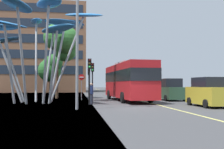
# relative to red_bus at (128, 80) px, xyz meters

# --- Properties ---
(ground) EXTENTS (120.00, 240.00, 0.10)m
(ground) POSITION_rel_red_bus_xyz_m (-1.69, -7.51, -2.09)
(ground) COLOR #424244
(red_bus) EXTENTS (3.17, 11.31, 3.73)m
(red_bus) POSITION_rel_red_bus_xyz_m (0.00, 0.00, 0.00)
(red_bus) COLOR red
(red_bus) RESTS_ON ground
(leaf_sculpture) EXTENTS (12.01, 10.96, 8.65)m
(leaf_sculpture) POSITION_rel_red_bus_xyz_m (-8.37, -1.40, 4.56)
(leaf_sculpture) COLOR #9EA0A5
(leaf_sculpture) RESTS_ON ground
(traffic_light_kerb_near) EXTENTS (0.28, 0.42, 3.59)m
(traffic_light_kerb_near) POSITION_rel_red_bus_xyz_m (-3.93, -4.57, 0.56)
(traffic_light_kerb_near) COLOR black
(traffic_light_kerb_near) RESTS_ON ground
(traffic_light_kerb_far) EXTENTS (0.28, 0.42, 3.56)m
(traffic_light_kerb_far) POSITION_rel_red_bus_xyz_m (-3.46, -0.70, 0.55)
(traffic_light_kerb_far) COLOR black
(traffic_light_kerb_far) RESTS_ON ground
(traffic_light_island_mid) EXTENTS (0.28, 0.42, 3.46)m
(traffic_light_island_mid) POSITION_rel_red_bus_xyz_m (-3.54, 4.81, 0.47)
(traffic_light_island_mid) COLOR black
(traffic_light_island_mid) RESTS_ON ground
(car_parked_near) EXTENTS (1.91, 4.17, 2.10)m
(car_parked_near) POSITION_rel_red_bus_xyz_m (4.46, -7.27, -1.05)
(car_parked_near) COLOR gold
(car_parked_near) RESTS_ON ground
(car_parked_mid) EXTENTS (2.00, 4.16, 2.16)m
(car_parked_mid) POSITION_rel_red_bus_xyz_m (4.32, 0.13, -1.04)
(car_parked_mid) COLOR #2D5138
(car_parked_mid) RESTS_ON ground
(car_parked_far) EXTENTS (1.99, 4.49, 2.11)m
(car_parked_far) POSITION_rel_red_bus_xyz_m (4.34, 6.27, -1.06)
(car_parked_far) COLOR #2D5138
(car_parked_far) RESTS_ON ground
(car_side_street) EXTENTS (2.03, 4.36, 2.18)m
(car_side_street) POSITION_rel_red_bus_xyz_m (4.61, 13.39, -1.02)
(car_side_street) COLOR silver
(car_side_street) RESTS_ON ground
(car_far_side) EXTENTS (1.99, 4.51, 2.16)m
(car_far_side) POSITION_rel_red_bus_xyz_m (4.71, 19.77, -1.03)
(car_far_side) COLOR #2D5138
(car_far_side) RESTS_ON ground
(street_lamp) EXTENTS (1.84, 0.44, 8.92)m
(street_lamp) POSITION_rel_red_bus_xyz_m (-4.52, -8.34, 3.55)
(street_lamp) COLOR gray
(street_lamp) RESTS_ON ground
(tree_pavement_near) EXTENTS (4.07, 4.62, 8.63)m
(tree_pavement_near) POSITION_rel_red_bus_xyz_m (-6.61, 5.58, 4.49)
(tree_pavement_near) COLOR brown
(tree_pavement_near) RESTS_ON ground
(tree_pavement_far) EXTENTS (4.31, 5.01, 6.84)m
(tree_pavement_far) POSITION_rel_red_bus_xyz_m (-9.39, 22.34, 2.52)
(tree_pavement_far) COLOR brown
(tree_pavement_far) RESTS_ON ground
(pedestrian) EXTENTS (0.34, 0.34, 1.71)m
(pedestrian) POSITION_rel_red_bus_xyz_m (-3.77, -4.01, -1.18)
(pedestrian) COLOR #2D3342
(pedestrian) RESTS_ON ground
(no_entry_sign) EXTENTS (0.60, 0.12, 2.62)m
(no_entry_sign) POSITION_rel_red_bus_xyz_m (-4.42, 1.90, -0.30)
(no_entry_sign) COLOR gray
(no_entry_sign) RESTS_ON ground
(backdrop_building) EXTENTS (20.79, 15.83, 18.09)m
(backdrop_building) POSITION_rel_red_bus_xyz_m (-13.49, 34.79, 7.01)
(backdrop_building) COLOR brown
(backdrop_building) RESTS_ON ground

